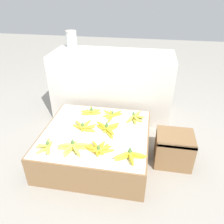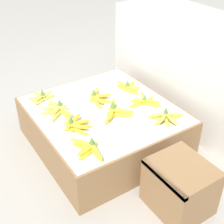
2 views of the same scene
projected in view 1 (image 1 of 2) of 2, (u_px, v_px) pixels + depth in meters
ground_plane at (97, 156)px, 2.06m from camera, size 10.00×10.00×0.00m
display_platform at (96, 144)px, 1.99m from camera, size 0.93×0.88×0.28m
back_vendor_table at (112, 85)px, 2.55m from camera, size 1.34×0.54×0.75m
wooden_crate at (174, 149)px, 1.92m from camera, size 0.32×0.28×0.29m
banana_bunch_front_left at (46, 146)px, 1.70m from camera, size 0.15×0.19×0.09m
banana_bunch_front_midleft at (73, 147)px, 1.69m from camera, size 0.26×0.18×0.10m
banana_bunch_front_midright at (99, 149)px, 1.68m from camera, size 0.25×0.17×0.09m
banana_bunch_front_right at (130, 156)px, 1.61m from camera, size 0.25×0.16×0.10m
banana_bunch_middle_midleft at (84, 127)px, 1.94m from camera, size 0.24×0.16×0.09m
banana_bunch_middle_midright at (108, 128)px, 1.90m from camera, size 0.23×0.21×0.11m
banana_bunch_back_midleft at (91, 111)px, 2.16m from camera, size 0.20×0.14×0.10m
banana_bunch_back_midright at (112, 115)px, 2.11m from camera, size 0.20×0.23×0.08m
banana_bunch_back_right at (135, 118)px, 2.07m from camera, size 0.19×0.21×0.09m
glass_jar at (71, 39)px, 2.53m from camera, size 0.13×0.13×0.19m
foam_tray_white at (118, 52)px, 2.37m from camera, size 0.24×0.17×0.02m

